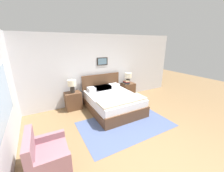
{
  "coord_description": "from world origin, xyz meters",
  "views": [
    {
      "loc": [
        -1.94,
        -1.87,
        2.29
      ],
      "look_at": [
        0.0,
        1.65,
        1.02
      ],
      "focal_mm": 22.0,
      "sensor_mm": 36.0,
      "label": 1
    }
  ],
  "objects_px": {
    "nightstand_near_window": "(73,101)",
    "table_lamp_by_door": "(128,77)",
    "nightstand_by_door": "(128,90)",
    "bed": "(112,101)",
    "armchair": "(47,158)",
    "table_lamp_near_window": "(72,84)"
  },
  "relations": [
    {
      "from": "nightstand_by_door",
      "to": "table_lamp_near_window",
      "type": "xyz_separation_m",
      "value": [
        -2.37,
        0.0,
        0.61
      ]
    },
    {
      "from": "bed",
      "to": "armchair",
      "type": "bearing_deg",
      "value": -145.12
    },
    {
      "from": "table_lamp_by_door",
      "to": "table_lamp_near_window",
      "type": "bearing_deg",
      "value": 180.0
    },
    {
      "from": "bed",
      "to": "armchair",
      "type": "xyz_separation_m",
      "value": [
        -2.23,
        -1.56,
        -0.04
      ]
    },
    {
      "from": "armchair",
      "to": "nightstand_near_window",
      "type": "height_order",
      "value": "armchair"
    },
    {
      "from": "nightstand_near_window",
      "to": "nightstand_by_door",
      "type": "xyz_separation_m",
      "value": [
        2.37,
        0.0,
        0.0
      ]
    },
    {
      "from": "nightstand_near_window",
      "to": "nightstand_by_door",
      "type": "height_order",
      "value": "same"
    },
    {
      "from": "armchair",
      "to": "table_lamp_by_door",
      "type": "distance_m",
      "value": 4.16
    },
    {
      "from": "nightstand_near_window",
      "to": "table_lamp_by_door",
      "type": "bearing_deg",
      "value": 0.11
    },
    {
      "from": "nightstand_near_window",
      "to": "table_lamp_by_door",
      "type": "height_order",
      "value": "table_lamp_by_door"
    },
    {
      "from": "table_lamp_near_window",
      "to": "table_lamp_by_door",
      "type": "relative_size",
      "value": 1.0
    },
    {
      "from": "armchair",
      "to": "nightstand_by_door",
      "type": "distance_m",
      "value": 4.12
    },
    {
      "from": "table_lamp_by_door",
      "to": "bed",
      "type": "bearing_deg",
      "value": -147.83
    },
    {
      "from": "bed",
      "to": "table_lamp_near_window",
      "type": "relative_size",
      "value": 4.29
    },
    {
      "from": "bed",
      "to": "nightstand_near_window",
      "type": "bearing_deg",
      "value": 148.03
    },
    {
      "from": "armchair",
      "to": "table_lamp_near_window",
      "type": "bearing_deg",
      "value": 157.21
    },
    {
      "from": "table_lamp_near_window",
      "to": "nightstand_near_window",
      "type": "bearing_deg",
      "value": -137.63
    },
    {
      "from": "bed",
      "to": "nightstand_near_window",
      "type": "height_order",
      "value": "bed"
    },
    {
      "from": "bed",
      "to": "table_lamp_by_door",
      "type": "height_order",
      "value": "bed"
    },
    {
      "from": "nightstand_near_window",
      "to": "table_lamp_near_window",
      "type": "xyz_separation_m",
      "value": [
        0.01,
        0.0,
        0.61
      ]
    },
    {
      "from": "table_lamp_by_door",
      "to": "nightstand_near_window",
      "type": "bearing_deg",
      "value": -179.89
    },
    {
      "from": "nightstand_near_window",
      "to": "nightstand_by_door",
      "type": "relative_size",
      "value": 1.0
    }
  ]
}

